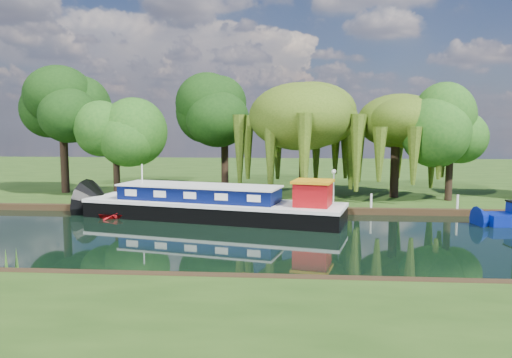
{
  "coord_description": "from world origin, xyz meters",
  "views": [
    {
      "loc": [
        -2.5,
        -27.26,
        6.4
      ],
      "look_at": [
        -4.99,
        5.13,
        2.8
      ],
      "focal_mm": 35.0,
      "sensor_mm": 36.0,
      "label": 1
    }
  ],
  "objects": [
    {
      "name": "far_bank",
      "position": [
        0.0,
        34.0,
        0.23
      ],
      "size": [
        120.0,
        52.0,
        0.45
      ],
      "primitive_type": "cube",
      "color": "#203C10",
      "rests_on": "ground"
    },
    {
      "name": "mooring_posts",
      "position": [
        -0.5,
        8.4,
        0.95
      ],
      "size": [
        19.16,
        0.16,
        1.0
      ],
      "color": "silver",
      "rests_on": "far_bank"
    },
    {
      "name": "red_dinghy",
      "position": [
        -14.25,
        5.63,
        0.0
      ],
      "size": [
        3.21,
        2.44,
        0.62
      ],
      "primitive_type": "imported",
      "rotation": [
        0.0,
        0.0,
        1.67
      ],
      "color": "maroon",
      "rests_on": "ground"
    },
    {
      "name": "lamppost",
      "position": [
        0.5,
        10.5,
        2.42
      ],
      "size": [
        0.36,
        0.36,
        2.56
      ],
      "color": "silver",
      "rests_on": "far_bank"
    },
    {
      "name": "willow_right",
      "position": [
        5.64,
        13.77,
        5.95
      ],
      "size": [
        6.19,
        6.19,
        7.54
      ],
      "color": "black",
      "rests_on": "far_bank"
    },
    {
      "name": "tree_far_back",
      "position": [
        -22.37,
        14.45,
        7.27
      ],
      "size": [
        5.82,
        5.82,
        9.79
      ],
      "color": "black",
      "rests_on": "far_bank"
    },
    {
      "name": "tree_far_mid",
      "position": [
        -8.87,
        18.17,
        7.07
      ],
      "size": [
        5.88,
        5.88,
        9.62
      ],
      "color": "black",
      "rests_on": "far_bank"
    },
    {
      "name": "tree_far_right",
      "position": [
        9.54,
        12.34,
        5.83
      ],
      "size": [
        4.77,
        4.77,
        7.81
      ],
      "color": "black",
      "rests_on": "far_bank"
    },
    {
      "name": "ground",
      "position": [
        0.0,
        0.0,
        0.0
      ],
      "size": [
        120.0,
        120.0,
        0.0
      ],
      "primitive_type": "plane",
      "color": "black"
    },
    {
      "name": "willow_left",
      "position": [
        -1.77,
        12.42,
        6.8
      ],
      "size": [
        7.3,
        7.3,
        8.75
      ],
      "color": "black",
      "rests_on": "far_bank"
    },
    {
      "name": "tree_far_left",
      "position": [
        -16.96,
        12.24,
        5.79
      ],
      "size": [
        4.84,
        4.84,
        7.79
      ],
      "color": "black",
      "rests_on": "far_bank"
    },
    {
      "name": "dutch_barge",
      "position": [
        -7.84,
        5.6,
        0.93
      ],
      "size": [
        18.2,
        7.89,
        3.75
      ],
      "rotation": [
        0.0,
        0.0,
        -0.23
      ],
      "color": "black",
      "rests_on": "ground"
    }
  ]
}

